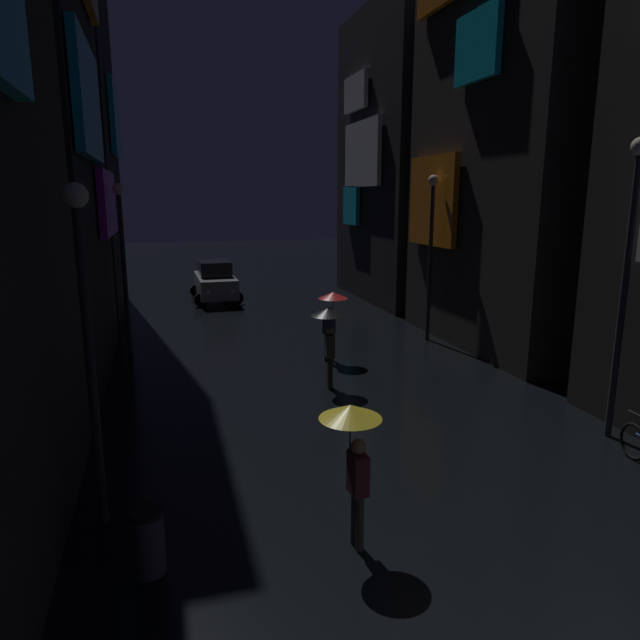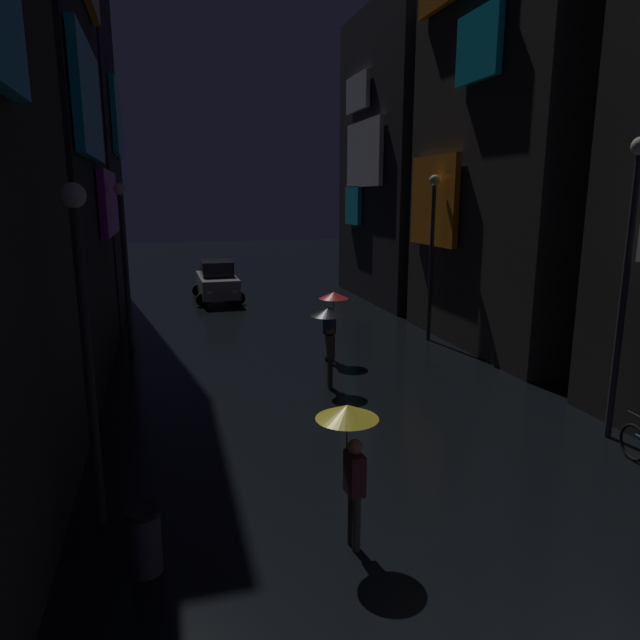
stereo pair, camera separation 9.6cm
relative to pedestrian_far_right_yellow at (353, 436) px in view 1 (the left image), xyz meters
The scene contains 13 objects.
building_left_mid 12.73m from the pedestrian_far_right_yellow, 121.75° to the left, with size 4.25×8.19×14.51m.
building_left_far 21.74m from the pedestrian_far_right_yellow, 108.22° to the left, with size 4.25×7.34×23.37m.
building_right_mid 15.74m from the pedestrian_far_right_yellow, 47.23° to the left, with size 4.25×8.00×20.61m.
building_right_far 21.40m from the pedestrian_far_right_yellow, 64.57° to the left, with size 4.25×8.28×13.30m.
pedestrian_far_right_yellow is the anchor object (origin of this frame).
pedestrian_midstreet_centre_red 9.50m from the pedestrian_far_right_yellow, 74.87° to the left, with size 0.90×0.90×2.12m.
pedestrian_near_crossing_black 6.97m from the pedestrian_far_right_yellow, 76.23° to the left, with size 0.90×0.90×2.12m.
car_distant 20.37m from the pedestrian_far_right_yellow, 89.89° to the left, with size 2.29×4.17×1.92m.
streetlamp_right_far 12.61m from the pedestrian_far_right_yellow, 58.81° to the left, with size 0.36×0.36×5.65m.
streetlamp_left_near 4.18m from the pedestrian_far_right_yellow, 156.28° to the left, with size 0.36×0.36×5.17m.
streetlamp_right_near 7.11m from the pedestrian_far_right_yellow, 18.19° to the left, with size 0.36×0.36×6.08m.
streetlamp_left_far 12.08m from the pedestrian_far_right_yellow, 107.23° to the left, with size 0.36×0.36×5.35m.
trash_bin 3.09m from the pedestrian_far_right_yellow, behind, with size 0.46×0.46×0.93m.
Camera 1 is at (-3.94, -3.72, 4.99)m, focal length 32.00 mm.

